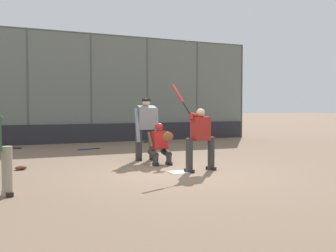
# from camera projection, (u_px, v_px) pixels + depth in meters

# --- Properties ---
(ground_plane) EXTENTS (160.00, 160.00, 0.00)m
(ground_plane) POSITION_uv_depth(u_px,v_px,m) (179.00, 172.00, 9.24)
(ground_plane) COLOR #7A604C
(home_plate_marker) EXTENTS (0.43, 0.43, 0.01)m
(home_plate_marker) POSITION_uv_depth(u_px,v_px,m) (179.00, 172.00, 9.24)
(home_plate_marker) COLOR white
(home_plate_marker) RESTS_ON ground_plane
(backstop_fence) EXTENTS (15.85, 0.08, 4.77)m
(backstop_fence) POSITION_uv_depth(u_px,v_px,m) (91.00, 86.00, 17.14)
(backstop_fence) COLOR #515651
(backstop_fence) RESTS_ON ground_plane
(padding_wall) EXTENTS (15.45, 0.18, 0.81)m
(padding_wall) POSITION_uv_depth(u_px,v_px,m) (92.00, 133.00, 17.14)
(padding_wall) COLOR #28282D
(padding_wall) RESTS_ON ground_plane
(bleachers_beyond) EXTENTS (11.04, 2.50, 1.48)m
(bleachers_beyond) POSITION_uv_depth(u_px,v_px,m) (127.00, 127.00, 20.53)
(bleachers_beyond) COLOR slate
(bleachers_beyond) RESTS_ON ground_plane
(batter_at_plate) EXTENTS (1.05, 0.57, 2.09)m
(batter_at_plate) POSITION_uv_depth(u_px,v_px,m) (200.00, 137.00, 9.40)
(batter_at_plate) COLOR #333333
(batter_at_plate) RESTS_ON ground_plane
(catcher_behind_plate) EXTENTS (0.58, 0.68, 1.11)m
(catcher_behind_plate) POSITION_uv_depth(u_px,v_px,m) (160.00, 143.00, 10.49)
(catcher_behind_plate) COLOR #333333
(catcher_behind_plate) RESTS_ON ground_plane
(umpire_home) EXTENTS (0.73, 0.46, 1.79)m
(umpire_home) POSITION_uv_depth(u_px,v_px,m) (146.00, 127.00, 11.31)
(umpire_home) COLOR #333333
(umpire_home) RESTS_ON ground_plane
(spare_bat_near_backstop) EXTENTS (0.66, 0.56, 0.07)m
(spare_bat_near_backstop) POSITION_uv_depth(u_px,v_px,m) (14.00, 148.00, 14.56)
(spare_bat_near_backstop) COLOR black
(spare_bat_near_backstop) RESTS_ON ground_plane
(spare_bat_by_padding) EXTENTS (0.81, 0.33, 0.07)m
(spare_bat_by_padding) POSITION_uv_depth(u_px,v_px,m) (148.00, 142.00, 17.16)
(spare_bat_by_padding) COLOR black
(spare_bat_by_padding) RESTS_ON ground_plane
(spare_bat_third_base_side) EXTENTS (0.82, 0.15, 0.07)m
(spare_bat_third_base_side) POSITION_uv_depth(u_px,v_px,m) (86.00, 149.00, 14.13)
(spare_bat_third_base_side) COLOR black
(spare_bat_third_base_side) RESTS_ON ground_plane
(fielding_glove_on_dirt) EXTENTS (0.28, 0.21, 0.10)m
(fielding_glove_on_dirt) POSITION_uv_depth(u_px,v_px,m) (21.00, 168.00, 9.62)
(fielding_glove_on_dirt) COLOR #56331E
(fielding_glove_on_dirt) RESTS_ON ground_plane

